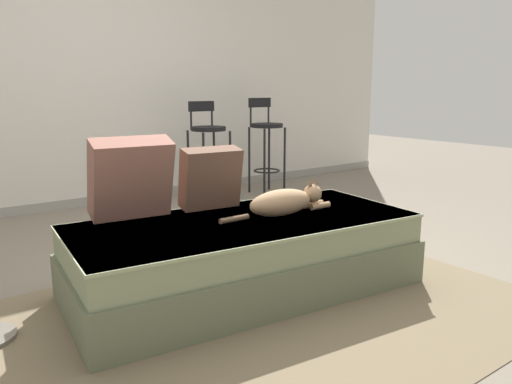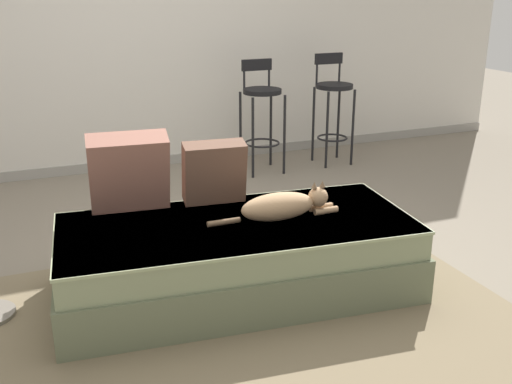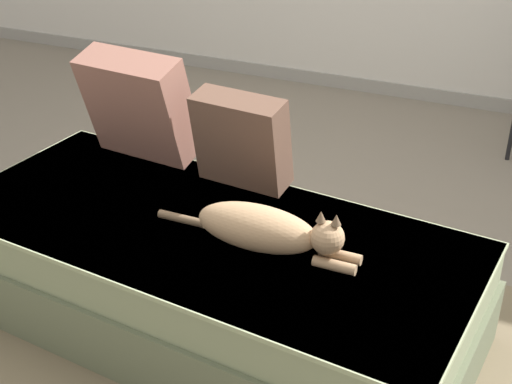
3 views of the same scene
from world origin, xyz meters
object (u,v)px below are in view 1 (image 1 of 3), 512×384
cat (285,202)px  throw_pillow_middle (210,178)px  couch (245,255)px  bar_stool_near_window (208,143)px  bar_stool_by_doorway (266,137)px  throw_pillow_corner (131,178)px

cat → throw_pillow_middle: bearing=124.6°
couch → bar_stool_near_window: size_ratio=2.00×
throw_pillow_middle → bar_stool_by_doorway: 2.46m
cat → bar_stool_near_window: bearing=70.2°
couch → cat: size_ratio=2.70×
throw_pillow_middle → bar_stool_by_doorway: bearing=44.7°
couch → throw_pillow_corner: throw_pillow_corner is taller
couch → bar_stool_by_doorway: bearing=50.0°
bar_stool_by_doorway → cat: bearing=-125.1°
throw_pillow_middle → bar_stool_near_window: size_ratio=0.37×
couch → throw_pillow_middle: (-0.01, 0.34, 0.39)m
throw_pillow_middle → cat: 0.48m
throw_pillow_corner → bar_stool_by_doorway: (2.22, 1.68, -0.04)m
cat → bar_stool_by_doorway: size_ratio=0.72×
throw_pillow_corner → throw_pillow_middle: size_ratio=1.23×
throw_pillow_corner → throw_pillow_middle: throw_pillow_corner is taller
cat → couch: bearing=169.6°
bar_stool_near_window → cat: bearing=-109.8°
bar_stool_by_doorway → couch: bearing=-130.0°
throw_pillow_middle → bar_stool_near_window: 2.01m
couch → throw_pillow_corner: (-0.49, 0.38, 0.43)m
couch → throw_pillow_corner: 0.76m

